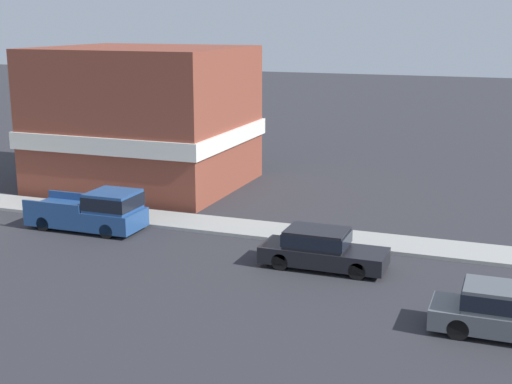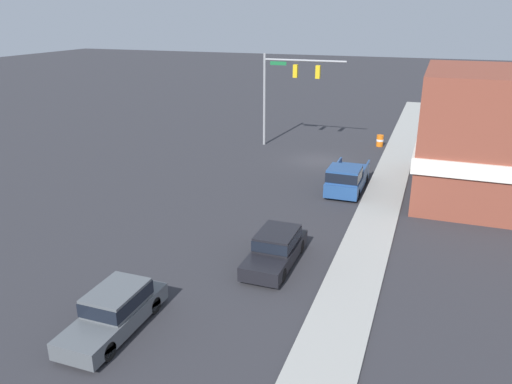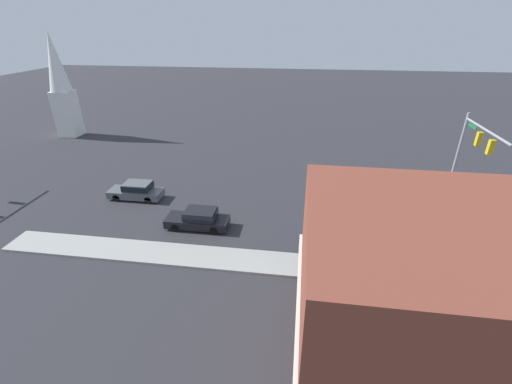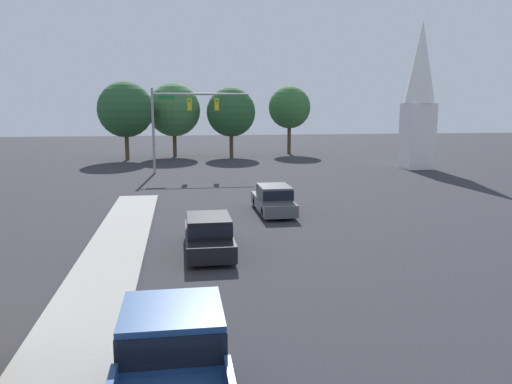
{
  "view_description": "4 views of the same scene",
  "coord_description": "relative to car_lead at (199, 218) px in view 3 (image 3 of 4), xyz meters",
  "views": [
    {
      "loc": [
        23.37,
        23.97,
        9.39
      ],
      "look_at": [
        -0.38,
        15.11,
        3.2
      ],
      "focal_mm": 50.0,
      "sensor_mm": 36.0,
      "label": 1
    },
    {
      "loc": [
        -8.24,
        37.06,
        11.04
      ],
      "look_at": [
        0.27,
        13.71,
        2.04
      ],
      "focal_mm": 35.0,
      "sensor_mm": 36.0,
      "label": 2
    },
    {
      "loc": [
        -23.78,
        9.68,
        14.33
      ],
      "look_at": [
        -1.1,
        12.85,
        2.92
      ],
      "focal_mm": 24.0,
      "sensor_mm": 36.0,
      "label": 3
    },
    {
      "loc": [
        -3.02,
        -2.18,
        5.77
      ],
      "look_at": [
        -0.33,
        15.43,
        2.71
      ],
      "focal_mm": 35.0,
      "sensor_mm": 36.0,
      "label": 4
    }
  ],
  "objects": [
    {
      "name": "corner_brick_building",
      "position": [
        -10.2,
        -13.2,
        3.04
      ],
      "size": [
        9.86,
        10.99,
        7.85
      ],
      "color": "brown",
      "rests_on": "ground"
    },
    {
      "name": "car_lead",
      "position": [
        0.0,
        0.0,
        0.0
      ],
      "size": [
        1.82,
        4.83,
        1.52
      ],
      "color": "black",
      "rests_on": "ground"
    },
    {
      "name": "car_oncoming",
      "position": [
        3.95,
        6.92,
        0.02
      ],
      "size": [
        1.76,
        4.78,
        1.56
      ],
      "rotation": [
        0.0,
        0.0,
        3.14
      ],
      "color": "black",
      "rests_on": "ground"
    },
    {
      "name": "pickup_truck_parked",
      "position": [
        -1.28,
        -10.91,
        0.13
      ],
      "size": [
        2.08,
        5.35,
        1.88
      ],
      "color": "black",
      "rests_on": "ground"
    },
    {
      "name": "ground_plane",
      "position": [
        1.98,
        -17.18,
        -0.79
      ],
      "size": [
        200.0,
        200.0,
        0.0
      ],
      "primitive_type": "plane",
      "color": "#2D2D33"
    },
    {
      "name": "sidewalk_curb",
      "position": [
        -3.72,
        -17.18,
        -0.72
      ],
      "size": [
        2.4,
        60.0,
        0.14
      ],
      "color": "#9E9E99",
      "rests_on": "ground"
    },
    {
      "name": "church_steeple",
      "position": [
        20.95,
        24.64,
        6.26
      ],
      "size": [
        2.78,
        2.78,
        13.47
      ],
      "color": "white",
      "rests_on": "ground"
    },
    {
      "name": "near_signal_assembly",
      "position": [
        5.72,
        -20.7,
        4.83
      ],
      "size": [
        7.0,
        0.49,
        7.81
      ],
      "color": "gray",
      "rests_on": "ground"
    }
  ]
}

